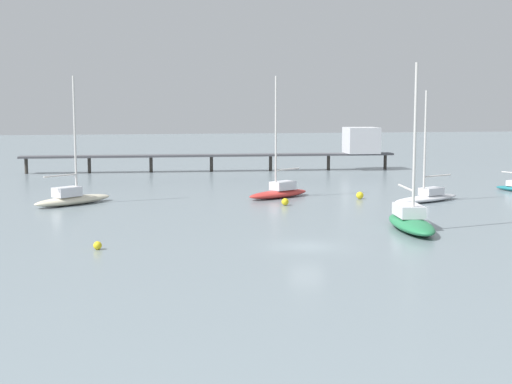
{
  "coord_description": "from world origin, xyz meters",
  "views": [
    {
      "loc": [
        -12.8,
        -50.72,
        10.38
      ],
      "look_at": [
        0.0,
        20.94,
        1.5
      ],
      "focal_mm": 51.02,
      "sensor_mm": 36.0,
      "label": 1
    }
  ],
  "objects_px": {
    "sailboat_cream": "(72,197)",
    "sailboat_white": "(427,195)",
    "sailboat_green": "(411,220)",
    "mooring_buoy_near": "(360,195)",
    "mooring_buoy_far": "(285,202)",
    "sailboat_red": "(279,190)",
    "mooring_buoy_outer": "(98,245)",
    "pier": "(313,145)"
  },
  "relations": [
    {
      "from": "sailboat_cream",
      "to": "sailboat_white",
      "type": "bearing_deg",
      "value": -6.63
    },
    {
      "from": "sailboat_green",
      "to": "mooring_buoy_near",
      "type": "bearing_deg",
      "value": 83.89
    },
    {
      "from": "sailboat_cream",
      "to": "mooring_buoy_far",
      "type": "bearing_deg",
      "value": -11.67
    },
    {
      "from": "sailboat_red",
      "to": "sailboat_white",
      "type": "distance_m",
      "value": 16.01
    },
    {
      "from": "sailboat_white",
      "to": "mooring_buoy_far",
      "type": "height_order",
      "value": "sailboat_white"
    },
    {
      "from": "sailboat_green",
      "to": "mooring_buoy_outer",
      "type": "distance_m",
      "value": 25.39
    },
    {
      "from": "mooring_buoy_far",
      "to": "mooring_buoy_outer",
      "type": "xyz_separation_m",
      "value": [
        -18.08,
        -19.85,
        -0.07
      ]
    },
    {
      "from": "sailboat_red",
      "to": "mooring_buoy_outer",
      "type": "relative_size",
      "value": 21.91
    },
    {
      "from": "sailboat_cream",
      "to": "mooring_buoy_outer",
      "type": "xyz_separation_m",
      "value": [
        3.45,
        -24.29,
        -0.5
      ]
    },
    {
      "from": "pier",
      "to": "mooring_buoy_near",
      "type": "xyz_separation_m",
      "value": [
        -3.67,
        -34.28,
        -3.5
      ]
    },
    {
      "from": "mooring_buoy_near",
      "to": "pier",
      "type": "bearing_deg",
      "value": 83.89
    },
    {
      "from": "sailboat_green",
      "to": "sailboat_white",
      "type": "distance_m",
      "value": 18.37
    },
    {
      "from": "pier",
      "to": "mooring_buoy_near",
      "type": "relative_size",
      "value": 71.37
    },
    {
      "from": "sailboat_cream",
      "to": "mooring_buoy_near",
      "type": "xyz_separation_m",
      "value": [
        30.66,
        -0.99,
        -0.4
      ]
    },
    {
      "from": "sailboat_green",
      "to": "pier",
      "type": "bearing_deg",
      "value": 83.89
    },
    {
      "from": "sailboat_cream",
      "to": "sailboat_red",
      "type": "bearing_deg",
      "value": 4.51
    },
    {
      "from": "sailboat_green",
      "to": "sailboat_white",
      "type": "bearing_deg",
      "value": 62.48
    },
    {
      "from": "sailboat_white",
      "to": "mooring_buoy_outer",
      "type": "height_order",
      "value": "sailboat_white"
    },
    {
      "from": "sailboat_cream",
      "to": "sailboat_white",
      "type": "relative_size",
      "value": 1.12
    },
    {
      "from": "sailboat_cream",
      "to": "sailboat_red",
      "type": "height_order",
      "value": "sailboat_red"
    },
    {
      "from": "mooring_buoy_near",
      "to": "mooring_buoy_far",
      "type": "height_order",
      "value": "mooring_buoy_near"
    },
    {
      "from": "sailboat_cream",
      "to": "sailboat_white",
      "type": "distance_m",
      "value": 37.3
    },
    {
      "from": "sailboat_green",
      "to": "sailboat_red",
      "type": "distance_m",
      "value": 23.23
    },
    {
      "from": "sailboat_red",
      "to": "sailboat_white",
      "type": "relative_size",
      "value": 1.14
    },
    {
      "from": "mooring_buoy_far",
      "to": "pier",
      "type": "bearing_deg",
      "value": 71.27
    },
    {
      "from": "sailboat_cream",
      "to": "sailboat_green",
      "type": "bearing_deg",
      "value": -35.8
    },
    {
      "from": "mooring_buoy_far",
      "to": "sailboat_cream",
      "type": "bearing_deg",
      "value": 168.33
    },
    {
      "from": "sailboat_cream",
      "to": "sailboat_red",
      "type": "xyz_separation_m",
      "value": [
        22.24,
        1.75,
        -0.01
      ]
    },
    {
      "from": "pier",
      "to": "sailboat_white",
      "type": "height_order",
      "value": "sailboat_white"
    },
    {
      "from": "sailboat_white",
      "to": "sailboat_green",
      "type": "bearing_deg",
      "value": -117.52
    },
    {
      "from": "sailboat_white",
      "to": "pier",
      "type": "bearing_deg",
      "value": 94.14
    },
    {
      "from": "pier",
      "to": "mooring_buoy_near",
      "type": "distance_m",
      "value": 34.66
    },
    {
      "from": "pier",
      "to": "sailboat_cream",
      "type": "height_order",
      "value": "sailboat_cream"
    },
    {
      "from": "mooring_buoy_far",
      "to": "sailboat_red",
      "type": "bearing_deg",
      "value": 83.54
    },
    {
      "from": "sailboat_white",
      "to": "mooring_buoy_outer",
      "type": "relative_size",
      "value": 19.27
    },
    {
      "from": "sailboat_cream",
      "to": "sailboat_white",
      "type": "xyz_separation_m",
      "value": [
        37.05,
        -4.31,
        -0.12
      ]
    },
    {
      "from": "sailboat_white",
      "to": "sailboat_cream",
      "type": "bearing_deg",
      "value": 173.37
    },
    {
      "from": "sailboat_white",
      "to": "mooring_buoy_far",
      "type": "bearing_deg",
      "value": -179.48
    },
    {
      "from": "sailboat_red",
      "to": "sailboat_green",
      "type": "bearing_deg",
      "value": -74.2
    },
    {
      "from": "mooring_buoy_near",
      "to": "mooring_buoy_far",
      "type": "relative_size",
      "value": 1.07
    },
    {
      "from": "sailboat_cream",
      "to": "sailboat_white",
      "type": "height_order",
      "value": "sailboat_cream"
    },
    {
      "from": "sailboat_green",
      "to": "sailboat_cream",
      "type": "distance_m",
      "value": 35.22
    }
  ]
}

